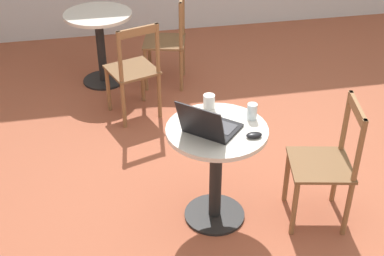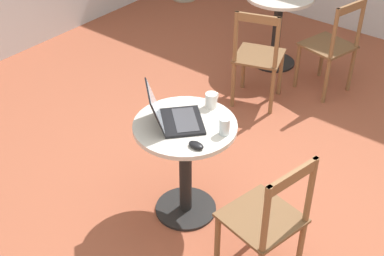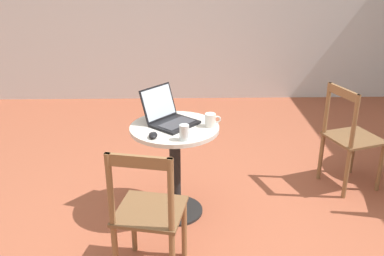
{
  "view_description": "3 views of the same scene",
  "coord_description": "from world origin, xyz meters",
  "px_view_note": "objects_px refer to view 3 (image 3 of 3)",
  "views": [
    {
      "loc": [
        -2.92,
        1.07,
        2.52
      ],
      "look_at": [
        0.01,
        0.48,
        0.61
      ],
      "focal_mm": 50.0,
      "sensor_mm": 36.0,
      "label": 1
    },
    {
      "loc": [
        -2.27,
        -1.33,
        2.61
      ],
      "look_at": [
        -0.06,
        0.42,
        0.6
      ],
      "focal_mm": 50.0,
      "sensor_mm": 36.0,
      "label": 2
    },
    {
      "loc": [
        -0.13,
        -2.49,
        1.88
      ],
      "look_at": [
        -0.06,
        0.61,
        0.61
      ],
      "focal_mm": 40.0,
      "sensor_mm": 36.0,
      "label": 3
    }
  ],
  "objects_px": {
    "mouse": "(153,135)",
    "mug": "(211,120)",
    "cafe_table_near": "(175,153)",
    "chair_near_front": "(148,215)",
    "chair_mid_left": "(349,138)",
    "drinking_glass": "(184,133)",
    "laptop": "(169,117)"
  },
  "relations": [
    {
      "from": "laptop",
      "to": "chair_mid_left",
      "type": "bearing_deg",
      "value": 12.13
    },
    {
      "from": "cafe_table_near",
      "to": "mouse",
      "type": "height_order",
      "value": "mouse"
    },
    {
      "from": "mouse",
      "to": "mug",
      "type": "xyz_separation_m",
      "value": [
        0.4,
        0.19,
        0.03
      ]
    },
    {
      "from": "drinking_glass",
      "to": "cafe_table_near",
      "type": "bearing_deg",
      "value": 105.75
    },
    {
      "from": "chair_near_front",
      "to": "chair_mid_left",
      "type": "distance_m",
      "value": 1.94
    },
    {
      "from": "cafe_table_near",
      "to": "mouse",
      "type": "distance_m",
      "value": 0.33
    },
    {
      "from": "chair_near_front",
      "to": "mug",
      "type": "relative_size",
      "value": 7.68
    },
    {
      "from": "cafe_table_near",
      "to": "laptop",
      "type": "distance_m",
      "value": 0.27
    },
    {
      "from": "cafe_table_near",
      "to": "chair_near_front",
      "type": "height_order",
      "value": "chair_near_front"
    },
    {
      "from": "chair_near_front",
      "to": "mouse",
      "type": "xyz_separation_m",
      "value": [
        0.01,
        0.51,
        0.29
      ]
    },
    {
      "from": "mug",
      "to": "drinking_glass",
      "type": "bearing_deg",
      "value": -128.68
    },
    {
      "from": "laptop",
      "to": "mug",
      "type": "bearing_deg",
      "value": -12.74
    },
    {
      "from": "chair_near_front",
      "to": "chair_mid_left",
      "type": "xyz_separation_m",
      "value": [
        1.6,
        1.09,
        0.0
      ]
    },
    {
      "from": "cafe_table_near",
      "to": "mug",
      "type": "relative_size",
      "value": 6.2
    },
    {
      "from": "laptop",
      "to": "mouse",
      "type": "height_order",
      "value": "laptop"
    },
    {
      "from": "chair_near_front",
      "to": "mouse",
      "type": "bearing_deg",
      "value": 89.23
    },
    {
      "from": "mouse",
      "to": "mug",
      "type": "bearing_deg",
      "value": 25.31
    },
    {
      "from": "cafe_table_near",
      "to": "drinking_glass",
      "type": "bearing_deg",
      "value": -74.25
    },
    {
      "from": "mug",
      "to": "laptop",
      "type": "bearing_deg",
      "value": 167.26
    },
    {
      "from": "laptop",
      "to": "drinking_glass",
      "type": "relative_size",
      "value": 4.16
    },
    {
      "from": "chair_near_front",
      "to": "laptop",
      "type": "height_order",
      "value": "laptop"
    },
    {
      "from": "mouse",
      "to": "cafe_table_near",
      "type": "bearing_deg",
      "value": 54.33
    },
    {
      "from": "chair_near_front",
      "to": "mouse",
      "type": "distance_m",
      "value": 0.59
    },
    {
      "from": "cafe_table_near",
      "to": "mug",
      "type": "bearing_deg",
      "value": -1.55
    },
    {
      "from": "laptop",
      "to": "mouse",
      "type": "xyz_separation_m",
      "value": [
        -0.1,
        -0.26,
        -0.04
      ]
    },
    {
      "from": "chair_mid_left",
      "to": "mouse",
      "type": "relative_size",
      "value": 8.94
    },
    {
      "from": "cafe_table_near",
      "to": "drinking_glass",
      "type": "height_order",
      "value": "drinking_glass"
    },
    {
      "from": "chair_mid_left",
      "to": "mug",
      "type": "xyz_separation_m",
      "value": [
        -1.19,
        -0.39,
        0.32
      ]
    },
    {
      "from": "cafe_table_near",
      "to": "chair_near_front",
      "type": "bearing_deg",
      "value": -101.82
    },
    {
      "from": "chair_near_front",
      "to": "chair_mid_left",
      "type": "relative_size",
      "value": 1.0
    },
    {
      "from": "mouse",
      "to": "drinking_glass",
      "type": "height_order",
      "value": "drinking_glass"
    },
    {
      "from": "cafe_table_near",
      "to": "chair_near_front",
      "type": "relative_size",
      "value": 0.81
    }
  ]
}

